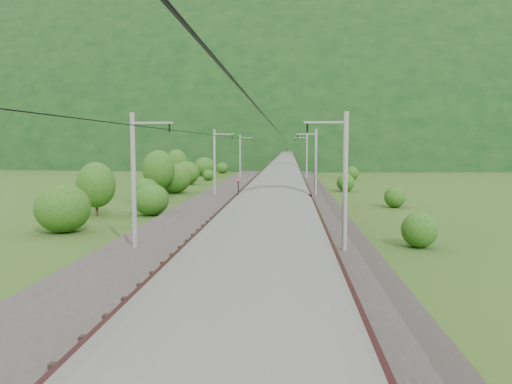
{
  "coord_description": "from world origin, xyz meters",
  "views": [
    {
      "loc": [
        2.98,
        -28.83,
        6.43
      ],
      "look_at": [
        0.3,
        11.3,
        2.6
      ],
      "focal_mm": 35.0,
      "sensor_mm": 36.0,
      "label": 1
    }
  ],
  "objects": [
    {
      "name": "mountain_main",
      "position": [
        0.0,
        260.0,
        0.0
      ],
      "size": [
        504.0,
        360.0,
        244.0
      ],
      "primitive_type": "ellipsoid",
      "color": "black",
      "rests_on": "ground"
    },
    {
      "name": "hazard_post_near",
      "position": [
        -0.14,
        60.04,
        1.12
      ],
      "size": [
        0.18,
        0.18,
        1.65
      ],
      "primitive_type": "cylinder",
      "color": "red",
      "rests_on": "railbed"
    },
    {
      "name": "ground",
      "position": [
        0.0,
        0.0,
        0.0
      ],
      "size": [
        600.0,
        600.0,
        0.0
      ],
      "primitive_type": "plane",
      "color": "#274E18",
      "rests_on": "ground"
    },
    {
      "name": "track_right",
      "position": [
        2.4,
        10.0,
        0.37
      ],
      "size": [
        2.4,
        220.0,
        0.27
      ],
      "color": "#512E23",
      "rests_on": "railbed"
    },
    {
      "name": "catenary_right",
      "position": [
        6.12,
        32.0,
        4.5
      ],
      "size": [
        2.54,
        192.28,
        8.0
      ],
      "color": "gray",
      "rests_on": "railbed"
    },
    {
      "name": "vegetation_right",
      "position": [
        12.72,
        2.18,
        1.23
      ],
      "size": [
        6.09,
        102.99,
        3.03
      ],
      "color": "#214713",
      "rests_on": "ground"
    },
    {
      "name": "catenary_left",
      "position": [
        -6.12,
        32.0,
        4.5
      ],
      "size": [
        2.54,
        192.28,
        8.0
      ],
      "color": "gray",
      "rests_on": "railbed"
    },
    {
      "name": "vegetation_left",
      "position": [
        -14.47,
        21.14,
        2.41
      ],
      "size": [
        13.64,
        145.64,
        6.75
      ],
      "color": "#214713",
      "rests_on": "ground"
    },
    {
      "name": "track_left",
      "position": [
        -2.4,
        10.0,
        0.37
      ],
      "size": [
        2.4,
        220.0,
        0.27
      ],
      "color": "#512E23",
      "rests_on": "railbed"
    },
    {
      "name": "overhead_wires",
      "position": [
        0.0,
        10.0,
        7.1
      ],
      "size": [
        4.83,
        198.0,
        0.03
      ],
      "color": "black",
      "rests_on": "ground"
    },
    {
      "name": "train",
      "position": [
        2.4,
        12.97,
        3.57
      ],
      "size": [
        3.02,
        145.96,
        5.25
      ],
      "color": "black",
      "rests_on": "ground"
    },
    {
      "name": "hazard_post_far",
      "position": [
        0.63,
        38.54,
        1.1
      ],
      "size": [
        0.17,
        0.17,
        1.61
      ],
      "primitive_type": "cylinder",
      "color": "red",
      "rests_on": "railbed"
    },
    {
      "name": "railbed",
      "position": [
        0.0,
        10.0,
        0.15
      ],
      "size": [
        14.0,
        220.0,
        0.3
      ],
      "primitive_type": "cube",
      "color": "#38332D",
      "rests_on": "ground"
    },
    {
      "name": "mountain_ridge",
      "position": [
        -120.0,
        300.0,
        0.0
      ],
      "size": [
        336.0,
        280.0,
        132.0
      ],
      "primitive_type": "ellipsoid",
      "color": "black",
      "rests_on": "ground"
    },
    {
      "name": "signal",
      "position": [
        -3.25,
        31.72,
        1.44
      ],
      "size": [
        0.21,
        0.21,
        1.94
      ],
      "color": "black",
      "rests_on": "railbed"
    }
  ]
}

